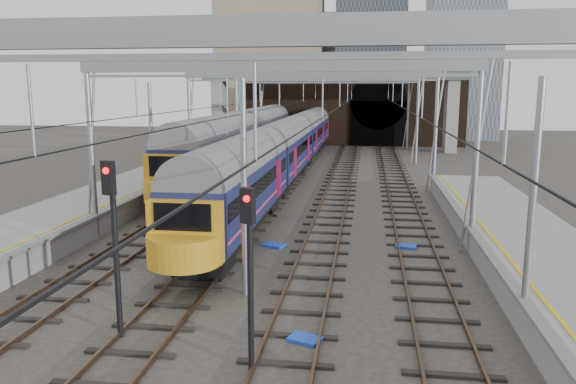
# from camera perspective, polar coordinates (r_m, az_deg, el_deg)

# --- Properties ---
(ground) EXTENTS (160.00, 160.00, 0.00)m
(ground) POSITION_cam_1_polar(r_m,az_deg,el_deg) (17.05, -5.82, -12.67)
(ground) COLOR #38332D
(ground) RESTS_ON ground
(tracks) EXTENTS (14.40, 80.00, 0.22)m
(tracks) POSITION_cam_1_polar(r_m,az_deg,el_deg) (31.16, 0.77, -1.85)
(tracks) COLOR #4C3828
(tracks) RESTS_ON ground
(overhead_line) EXTENTS (16.80, 80.00, 8.00)m
(overhead_line) POSITION_cam_1_polar(r_m,az_deg,el_deg) (36.88, 2.10, 10.31)
(overhead_line) COLOR gray
(overhead_line) RESTS_ON ground
(retaining_wall) EXTENTS (28.00, 2.75, 9.00)m
(retaining_wall) POSITION_cam_1_polar(r_m,az_deg,el_deg) (67.21, 6.03, 8.45)
(retaining_wall) COLOR black
(retaining_wall) RESTS_ON ground
(overbridge) EXTENTS (28.00, 3.00, 9.25)m
(overbridge) POSITION_cam_1_polar(r_m,az_deg,el_deg) (61.32, 4.54, 11.02)
(overbridge) COLOR gray
(overbridge) RESTS_ON ground
(city_skyline) EXTENTS (37.50, 27.50, 60.00)m
(city_skyline) POSITION_cam_1_polar(r_m,az_deg,el_deg) (86.31, 7.60, 17.35)
(city_skyline) COLOR tan
(city_skyline) RESTS_ON ground
(train_main) EXTENTS (2.59, 60.00, 4.53)m
(train_main) POSITION_cam_1_polar(r_m,az_deg,el_deg) (47.57, 0.96, 5.29)
(train_main) COLOR black
(train_main) RESTS_ON ground
(train_second) EXTENTS (2.92, 33.76, 4.98)m
(train_second) POSITION_cam_1_polar(r_m,az_deg,el_deg) (45.11, -4.61, 5.22)
(train_second) COLOR black
(train_second) RESTS_ON ground
(signal_near_left) EXTENTS (0.38, 0.47, 4.88)m
(signal_near_left) POSITION_cam_1_polar(r_m,az_deg,el_deg) (15.44, -17.31, -3.53)
(signal_near_left) COLOR black
(signal_near_left) RESTS_ON ground
(signal_near_centre) EXTENTS (0.36, 0.45, 4.50)m
(signal_near_centre) POSITION_cam_1_polar(r_m,az_deg,el_deg) (13.06, -3.93, -6.55)
(signal_near_centre) COLOR black
(signal_near_centre) RESTS_ON ground
(equip_cover_a) EXTENTS (1.01, 0.87, 0.10)m
(equip_cover_a) POSITION_cam_1_polar(r_m,az_deg,el_deg) (15.60, 1.74, -14.71)
(equip_cover_a) COLOR blue
(equip_cover_a) RESTS_ON ground
(equip_cover_b) EXTENTS (1.09, 0.94, 0.11)m
(equip_cover_b) POSITION_cam_1_polar(r_m,az_deg,el_deg) (24.18, -1.43, -5.43)
(equip_cover_b) COLOR blue
(equip_cover_b) RESTS_ON ground
(equip_cover_c) EXTENTS (0.95, 0.73, 0.10)m
(equip_cover_c) POSITION_cam_1_polar(r_m,az_deg,el_deg) (24.53, 11.88, -5.43)
(equip_cover_c) COLOR blue
(equip_cover_c) RESTS_ON ground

